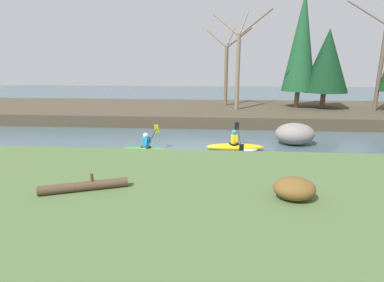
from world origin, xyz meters
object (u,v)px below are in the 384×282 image
object	(u,v)px
kayaker_lead	(237,147)
boulder_midstream	(295,134)
kayaker_middle	(150,150)
driftwood_log	(84,186)

from	to	relation	value
kayaker_lead	boulder_midstream	world-z (taller)	kayaker_lead
boulder_midstream	kayaker_lead	bearing A→B (deg)	-154.86
kayaker_lead	kayaker_middle	size ratio (longest dim) A/B	1.00
kayaker_middle	boulder_midstream	distance (m)	7.38
kayaker_middle	boulder_midstream	world-z (taller)	kayaker_middle
kayaker_lead	driftwood_log	size ratio (longest dim) A/B	1.32
kayaker_middle	driftwood_log	bearing A→B (deg)	-87.81
kayaker_lead	driftwood_log	distance (m)	8.20
kayaker_middle	kayaker_lead	bearing A→B (deg)	19.80
driftwood_log	kayaker_middle	bearing A→B (deg)	65.25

